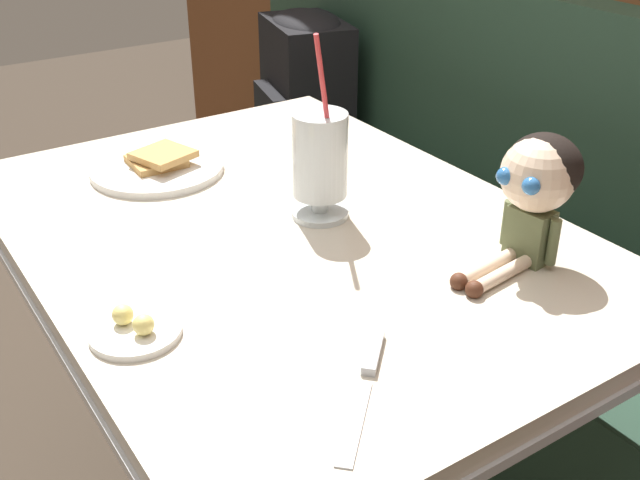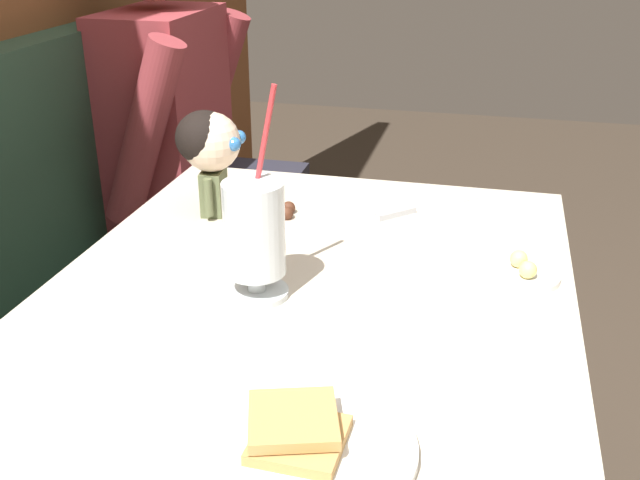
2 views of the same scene
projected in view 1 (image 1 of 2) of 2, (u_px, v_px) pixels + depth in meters
The scene contains 8 objects.
booth_bench at pixel (524, 316), 1.76m from camera, with size 2.60×0.48×1.00m.
diner_table at pixel (288, 325), 1.35m from camera, with size 1.11×0.81×0.74m.
toast_plate at pixel (158, 166), 1.45m from camera, with size 0.25×0.25×0.04m.
milkshake_glass at pixel (322, 161), 1.24m from camera, with size 0.10×0.10×0.31m.
butter_saucer at pixel (135, 329), 0.99m from camera, with size 0.12×0.12×0.04m.
butter_knife at pixel (369, 369), 0.92m from camera, with size 0.18×0.18×0.01m.
seated_doll at pixel (537, 182), 1.10m from camera, with size 0.12×0.22×0.20m.
backpack at pixel (304, 80), 2.24m from camera, with size 0.34×0.30×0.41m.
Camera 1 is at (0.96, -0.39, 1.32)m, focal length 43.13 mm.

